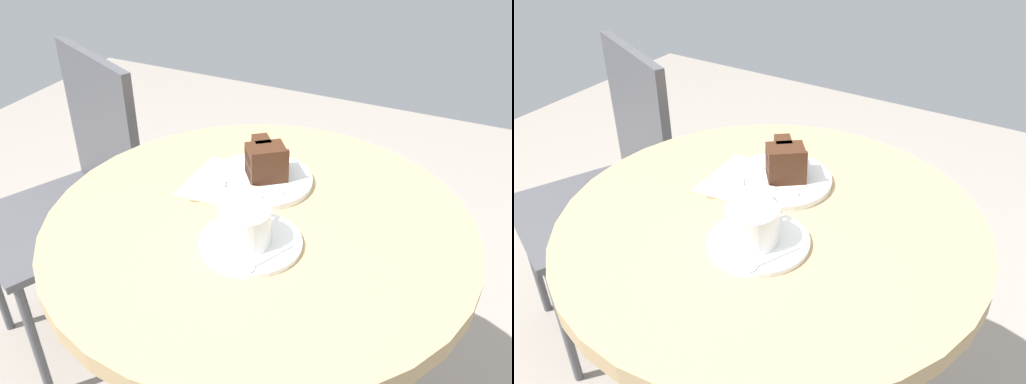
{
  "view_description": "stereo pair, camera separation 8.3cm",
  "coord_description": "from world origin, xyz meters",
  "views": [
    {
      "loc": [
        -0.69,
        -0.33,
        1.27
      ],
      "look_at": [
        0.02,
        0.01,
        0.76
      ],
      "focal_mm": 38.0,
      "sensor_mm": 36.0,
      "label": 1
    },
    {
      "loc": [
        -0.65,
        -0.4,
        1.27
      ],
      "look_at": [
        0.02,
        0.01,
        0.76
      ],
      "focal_mm": 38.0,
      "sensor_mm": 36.0,
      "label": 2
    }
  ],
  "objects": [
    {
      "name": "cake_slice",
      "position": [
        0.12,
        0.04,
        0.76
      ],
      "size": [
        0.11,
        0.1,
        0.07
      ],
      "rotation": [
        0.0,
        0.0,
        0.66
      ],
      "color": "black",
      "rests_on": "cake_plate"
    },
    {
      "name": "teaspoon",
      "position": [
        -0.11,
        -0.06,
        0.73
      ],
      "size": [
        0.09,
        0.05,
        0.0
      ],
      "rotation": [
        0.0,
        0.0,
        2.71
      ],
      "color": "silver",
      "rests_on": "saucer"
    },
    {
      "name": "saucer",
      "position": [
        -0.07,
        -0.02,
        0.72
      ],
      "size": [
        0.17,
        0.17,
        0.01
      ],
      "color": "white",
      "rests_on": "cafe_table"
    },
    {
      "name": "coffee_cup",
      "position": [
        -0.08,
        -0.01,
        0.76
      ],
      "size": [
        0.12,
        0.09,
        0.06
      ],
      "color": "white",
      "rests_on": "saucer"
    },
    {
      "name": "cafe_chair",
      "position": [
        0.2,
        0.63,
        0.5
      ],
      "size": [
        0.5,
        0.5,
        0.84
      ],
      "rotation": [
        0.0,
        0.0,
        4.29
      ],
      "color": "#4C4C51",
      "rests_on": "ground"
    },
    {
      "name": "napkin",
      "position": [
        0.08,
        0.09,
        0.72
      ],
      "size": [
        0.17,
        0.19,
        0.0
      ],
      "rotation": [
        0.0,
        0.0,
        4.75
      ],
      "color": "tan",
      "rests_on": "cafe_table"
    },
    {
      "name": "cake_plate",
      "position": [
        0.11,
        0.05,
        0.73
      ],
      "size": [
        0.2,
        0.2,
        0.01
      ],
      "color": "white",
      "rests_on": "cafe_table"
    },
    {
      "name": "cafe_table",
      "position": [
        0.0,
        0.0,
        0.6
      ],
      "size": [
        0.74,
        0.74,
        0.72
      ],
      "color": "tan",
      "rests_on": "ground"
    },
    {
      "name": "fork",
      "position": [
        0.06,
        0.07,
        0.73
      ],
      "size": [
        0.04,
        0.14,
        0.0
      ],
      "rotation": [
        0.0,
        0.0,
        1.73
      ],
      "color": "silver",
      "rests_on": "cake_plate"
    }
  ]
}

